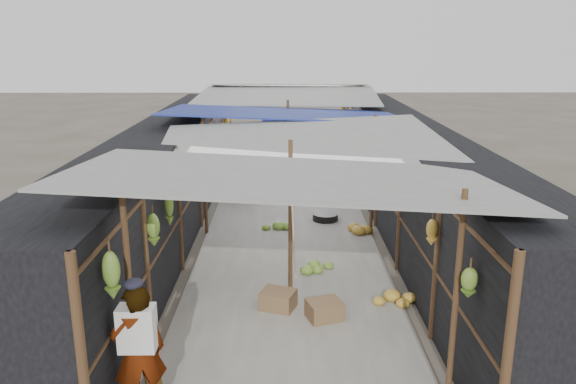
{
  "coord_description": "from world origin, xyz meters",
  "views": [
    {
      "loc": [
        -0.1,
        -5.66,
        4.11
      ],
      "look_at": [
        -0.03,
        4.86,
        1.25
      ],
      "focal_mm": 35.0,
      "sensor_mm": 36.0,
      "label": 1
    }
  ],
  "objects_px": {
    "crate_near": "(278,300)",
    "vendor_elderly": "(139,352)",
    "vendor_seated": "(343,166)",
    "shopper_blue": "(250,166)",
    "black_basin": "(325,217)"
  },
  "relations": [
    {
      "from": "vendor_seated",
      "to": "black_basin",
      "type": "bearing_deg",
      "value": -20.58
    },
    {
      "from": "crate_near",
      "to": "vendor_elderly",
      "type": "bearing_deg",
      "value": -99.72
    },
    {
      "from": "crate_near",
      "to": "shopper_blue",
      "type": "height_order",
      "value": "shopper_blue"
    },
    {
      "from": "crate_near",
      "to": "vendor_elderly",
      "type": "xyz_separation_m",
      "value": [
        -1.5,
        -2.58,
        0.65
      ]
    },
    {
      "from": "vendor_elderly",
      "to": "vendor_seated",
      "type": "relative_size",
      "value": 2.03
    },
    {
      "from": "shopper_blue",
      "to": "crate_near",
      "type": "bearing_deg",
      "value": -87.94
    },
    {
      "from": "black_basin",
      "to": "vendor_elderly",
      "type": "bearing_deg",
      "value": -110.02
    },
    {
      "from": "vendor_elderly",
      "to": "black_basin",
      "type": "bearing_deg",
      "value": -133.29
    },
    {
      "from": "crate_near",
      "to": "vendor_elderly",
      "type": "relative_size",
      "value": 0.32
    },
    {
      "from": "vendor_elderly",
      "to": "vendor_seated",
      "type": "height_order",
      "value": "vendor_elderly"
    },
    {
      "from": "black_basin",
      "to": "vendor_elderly",
      "type": "height_order",
      "value": "vendor_elderly"
    },
    {
      "from": "crate_near",
      "to": "shopper_blue",
      "type": "xyz_separation_m",
      "value": [
        -0.81,
        6.46,
        0.71
      ]
    },
    {
      "from": "crate_near",
      "to": "shopper_blue",
      "type": "relative_size",
      "value": 0.3
    },
    {
      "from": "crate_near",
      "to": "shopper_blue",
      "type": "bearing_deg",
      "value": 117.52
    },
    {
      "from": "vendor_elderly",
      "to": "vendor_seated",
      "type": "xyz_separation_m",
      "value": [
        3.4,
        11.2,
        -0.41
      ]
    }
  ]
}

